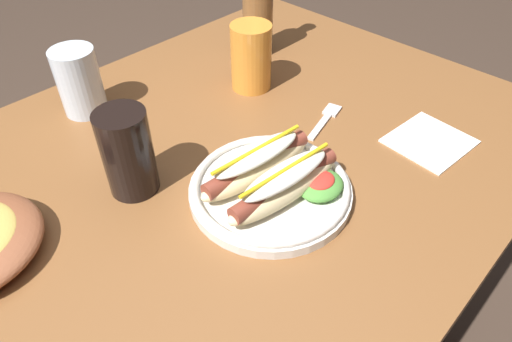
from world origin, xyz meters
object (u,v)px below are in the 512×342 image
Objects in this scene: hot_dog_plate at (273,182)px; napkin at (430,141)px; glass_bottle at (258,10)px; fork at (326,119)px; soda_cup at (128,153)px; water_cup at (79,82)px; extra_cup at (251,57)px.

napkin is at bearing -21.12° from hot_dog_plate.
napkin is (-0.04, -0.45, -0.09)m from glass_bottle.
glass_bottle reaches higher than fork.
glass_bottle is at bearing 53.89° from fork.
fork is at bearing -111.26° from glass_bottle.
hot_dog_plate is 1.80× the size of soda_cup.
glass_bottle is at bearing 46.33° from hot_dog_plate.
fork and napkin have the same top height.
water_cup is at bearing 114.85° from fork.
napkin is (0.08, -0.35, -0.06)m from extra_cup.
extra_cup is (0.34, 0.08, -0.00)m from soda_cup.
fork is 0.45m from water_cup.
hot_dog_plate is 0.22m from soda_cup.
water_cup is at bearing 149.38° from extra_cup.
extra_cup is 0.37m from napkin.
water_cup is at bearing 124.69° from napkin.
fork is at bearing -50.31° from water_cup.
napkin is (0.07, -0.17, -0.00)m from fork.
napkin is at bearing -55.31° from water_cup.
fork is at bearing -16.76° from soda_cup.
water_cup is at bearing 169.82° from glass_bottle.
glass_bottle is (0.40, -0.07, 0.03)m from water_cup.
napkin is at bearing -94.65° from glass_bottle.
water_cup is 0.49× the size of glass_bottle.
water_cup is at bearing 76.09° from soda_cup.
glass_bottle is at bearing 38.65° from extra_cup.
extra_cup is (0.28, -0.16, 0.00)m from water_cup.
glass_bottle reaches higher than extra_cup.
soda_cup is 0.35m from extra_cup.
hot_dog_plate is at bearing -79.81° from water_cup.
fork is (0.21, 0.06, -0.02)m from hot_dog_plate.
hot_dog_plate reaches higher than fork.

